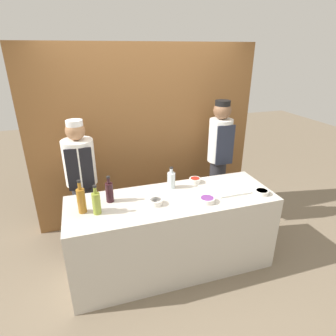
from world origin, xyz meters
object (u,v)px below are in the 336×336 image
Objects in this scene: sauce_bowl_red at (195,180)px; bottle_amber at (81,200)px; bottle_oil at (96,203)px; chef_right at (219,158)px; sauce_bowl_green at (262,192)px; bottle_wine at (109,192)px; sauce_bowl_white at (156,202)px; chef_left at (82,182)px; sauce_bowl_purple at (207,200)px; cutting_board at (232,191)px; bottle_clear at (171,180)px.

bottle_amber is (-1.27, -0.27, 0.10)m from sauce_bowl_red.
bottle_oil is 0.17× the size of chef_right.
bottle_wine is (-1.57, 0.33, 0.09)m from sauce_bowl_green.
sauce_bowl_white is 0.08× the size of chef_right.
chef_left reaches higher than sauce_bowl_green.
sauce_bowl_green is 0.91m from chef_right.
bottle_oil is at bearing -126.56° from bottle_wine.
chef_left is at bearing 143.64° from sauce_bowl_purple.
bottle_amber is at bearing -158.46° from chef_right.
bottle_oil is 0.24m from bottle_wine.
sauce_bowl_white is 1.04m from chef_left.
bottle_wine is at bearing 168.23° from sauce_bowl_green.
bottle_oil is 0.15m from bottle_amber.
chef_right is (1.79, 0.71, -0.04)m from bottle_amber.
cutting_board is at bearing -2.04° from bottle_amber.
bottle_amber reaches higher than cutting_board.
sauce_bowl_white reaches higher than sauce_bowl_purple.
sauce_bowl_purple is 0.09× the size of chef_right.
sauce_bowl_purple is at bearing -18.15° from bottle_wine.
bottle_wine is 0.16× the size of chef_right.
bottle_clear is 0.74× the size of bottle_amber.
sauce_bowl_red is 0.08× the size of chef_left.
bottle_amber is (-0.96, -0.23, 0.03)m from bottle_clear.
sauce_bowl_purple is at bearing -96.96° from sauce_bowl_red.
bottle_amber reaches higher than sauce_bowl_purple.
sauce_bowl_white is at bearing -144.50° from chef_right.
chef_right is at bearing 20.84° from bottle_wine.
sauce_bowl_red is 0.35× the size of cutting_board.
sauce_bowl_green is 0.75m from sauce_bowl_red.
bottle_amber is (-1.56, 0.06, 0.12)m from cutting_board.
sauce_bowl_green is 0.52× the size of bottle_wine.
sauce_bowl_purple is 1.23m from bottle_amber.
bottle_amber is (-1.85, 0.20, 0.11)m from sauce_bowl_green.
bottle_wine is 0.17× the size of chef_left.
sauce_bowl_white is at bearing -48.32° from chef_left.
sauce_bowl_purple is 0.52m from sauce_bowl_white.
sauce_bowl_white is at bearing -130.91° from bottle_clear.
sauce_bowl_green is at bearing -6.13° from bottle_amber.
bottle_oil reaches higher than sauce_bowl_purple.
sauce_bowl_purple is 0.65× the size of bottle_clear.
cutting_board is at bearing -26.16° from chef_left.
bottle_wine is (-0.69, -0.10, 0.01)m from bottle_clear.
chef_right is (1.66, 0.77, -0.03)m from bottle_oil.
chef_right is at bearing 56.92° from sauce_bowl_purple.
chef_left is at bearing 160.99° from sauce_bowl_red.
sauce_bowl_purple is 0.37m from cutting_board.
sauce_bowl_red is 0.08× the size of chef_right.
bottle_amber reaches higher than sauce_bowl_white.
sauce_bowl_red reaches higher than cutting_board.
chef_left reaches higher than sauce_bowl_red.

